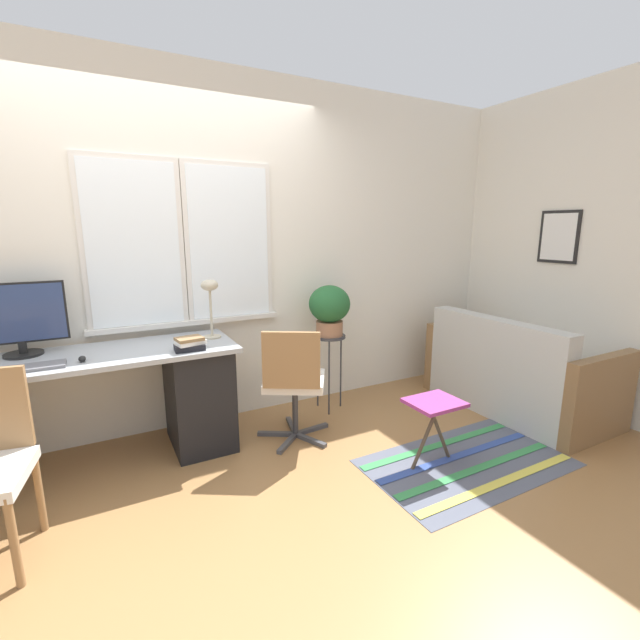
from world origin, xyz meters
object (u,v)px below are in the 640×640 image
mouse (82,359)px  desk_lamp (210,294)px  book_stack (190,344)px  couch_loveseat (514,376)px  potted_plant (329,307)px  folding_stool (434,409)px  monitor (18,319)px  plant_stand (329,344)px  keyboard (21,369)px  office_chair_swivel (294,381)px

mouse → desk_lamp: (0.82, 0.20, 0.30)m
desk_lamp → book_stack: (-0.21, -0.25, -0.28)m
desk_lamp → couch_loveseat: (2.39, -0.72, -0.79)m
couch_loveseat → potted_plant: (-1.41, 0.74, 0.61)m
mouse → book_stack: 0.62m
desk_lamp → folding_stool: size_ratio=0.93×
monitor → plant_stand: 2.17m
potted_plant → couch_loveseat: bearing=-27.7°
monitor → couch_loveseat: monitor is taller
monitor → book_stack: monitor is taller
book_stack → couch_loveseat: size_ratio=0.14×
desk_lamp → book_stack: bearing=-129.3°
plant_stand → keyboard: bearing=-173.5°
office_chair_swivel → mouse: bearing=24.1°
monitor → plant_stand: (2.13, -0.10, -0.41)m
desk_lamp → folding_stool: (1.15, -1.07, -0.69)m
monitor → keyboard: 0.41m
couch_loveseat → folding_stool: size_ratio=3.24×
desk_lamp → office_chair_swivel: size_ratio=0.49×
monitor → folding_stool: (2.29, -1.19, -0.60)m
monitor → keyboard: monitor is taller
folding_stool → office_chair_swivel: bearing=132.9°
couch_loveseat → folding_stool: 1.30m
monitor → book_stack: size_ratio=2.56×
desk_lamp → potted_plant: (0.98, 0.02, -0.19)m
mouse → folding_stool: 2.19m
monitor → potted_plant: bearing=-2.6°
couch_loveseat → potted_plant: potted_plant is taller
desk_lamp → office_chair_swivel: 0.86m
office_chair_swivel → plant_stand: size_ratio=1.31×
couch_loveseat → plant_stand: couch_loveseat is taller
monitor → plant_stand: size_ratio=0.79×
book_stack → folding_stool: 1.64m
plant_stand → folding_stool: 1.12m
folding_stool → book_stack: bearing=148.9°
couch_loveseat → plant_stand: (-1.41, 0.74, 0.29)m
keyboard → potted_plant: potted_plant is taller
couch_loveseat → monitor: bearing=76.7°
book_stack → couch_loveseat: 2.69m
monitor → book_stack: (0.94, -0.37, -0.19)m
folding_stool → potted_plant: bearing=98.6°
keyboard → potted_plant: (2.11, 0.24, 0.12)m
folding_stool → couch_loveseat: bearing=15.8°
mouse → desk_lamp: size_ratio=0.16×
keyboard → folding_stool: 2.46m
couch_loveseat → office_chair_swivel: bearing=79.2°
monitor → desk_lamp: monitor is taller
keyboard → book_stack: 0.92m
plant_stand → potted_plant: bearing=0.0°
book_stack → desk_lamp: bearing=50.7°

